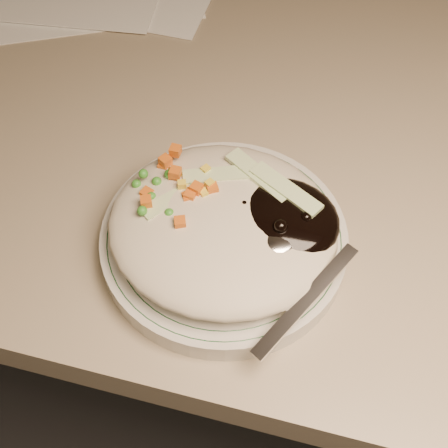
# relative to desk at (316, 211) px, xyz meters

# --- Properties ---
(desk) EXTENTS (1.40, 0.70, 0.74)m
(desk) POSITION_rel_desk_xyz_m (0.00, 0.00, 0.00)
(desk) COLOR gray
(desk) RESTS_ON ground
(plate) EXTENTS (0.21, 0.21, 0.02)m
(plate) POSITION_rel_desk_xyz_m (-0.07, -0.21, 0.21)
(plate) COLOR silver
(plate) RESTS_ON desk
(plate_rim) EXTENTS (0.20, 0.20, 0.00)m
(plate_rim) POSITION_rel_desk_xyz_m (-0.07, -0.21, 0.22)
(plate_rim) COLOR #144723
(plate_rim) RESTS_ON plate
(meal) EXTENTS (0.21, 0.19, 0.05)m
(meal) POSITION_rel_desk_xyz_m (-0.07, -0.21, 0.24)
(meal) COLOR #BFB79B
(meal) RESTS_ON plate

